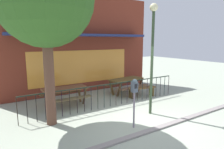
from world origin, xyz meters
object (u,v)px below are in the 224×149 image
at_px(picnic_table_left, 65,92).
at_px(street_lamp, 153,44).
at_px(patio_bench, 142,90).
at_px(picnic_table_right, 126,82).
at_px(parking_meter_near, 134,91).

bearing_deg(picnic_table_left, street_lamp, -46.99).
bearing_deg(patio_bench, picnic_table_right, 104.76).
bearing_deg(picnic_table_right, street_lamp, -108.70).
relative_size(picnic_table_right, parking_meter_near, 1.26).
xyz_separation_m(patio_bench, parking_meter_near, (-2.47, -2.46, 0.85)).
distance_m(picnic_table_left, street_lamp, 4.01).
bearing_deg(picnic_table_left, picnic_table_right, 3.77).
height_order(picnic_table_left, patio_bench, picnic_table_left).
bearing_deg(patio_bench, parking_meter_near, -135.11).
relative_size(picnic_table_right, patio_bench, 1.37).
bearing_deg(street_lamp, parking_meter_near, -154.39).
distance_m(picnic_table_left, patio_bench, 3.64).
xyz_separation_m(picnic_table_left, patio_bench, (3.56, -0.71, -0.26)).
bearing_deg(parking_meter_near, patio_bench, 44.89).
bearing_deg(picnic_table_right, picnic_table_left, -176.23).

